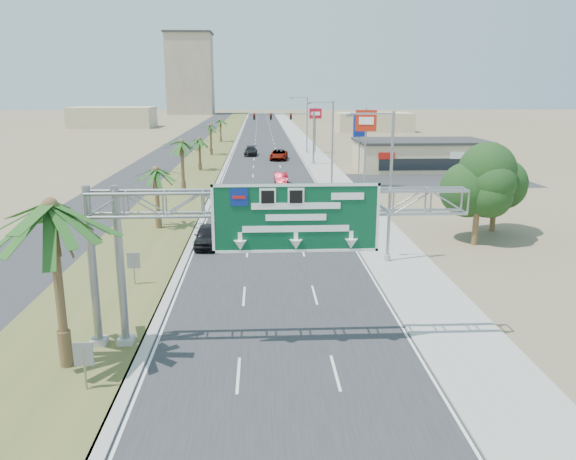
# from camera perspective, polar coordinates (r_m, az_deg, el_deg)

# --- Properties ---
(road) EXTENTS (12.00, 300.00, 0.02)m
(road) POSITION_cam_1_polar(r_m,az_deg,el_deg) (124.38, -2.41, 8.92)
(road) COLOR #28282B
(road) RESTS_ON ground
(sidewalk_right) EXTENTS (4.00, 300.00, 0.10)m
(sidewalk_right) POSITION_cam_1_polar(r_m,az_deg,el_deg) (124.73, 1.55, 8.96)
(sidewalk_right) COLOR #9E9B93
(sidewalk_right) RESTS_ON ground
(median_grass) EXTENTS (7.00, 300.00, 0.12)m
(median_grass) POSITION_cam_1_polar(r_m,az_deg,el_deg) (124.69, -7.07, 8.87)
(median_grass) COLOR #505A27
(median_grass) RESTS_ON ground
(opposing_road) EXTENTS (8.00, 300.00, 0.02)m
(opposing_road) POSITION_cam_1_polar(r_m,az_deg,el_deg) (125.40, -10.29, 8.75)
(opposing_road) COLOR #28282B
(opposing_road) RESTS_ON ground
(sign_gantry) EXTENTS (16.75, 1.24, 7.50)m
(sign_gantry) POSITION_cam_1_polar(r_m,az_deg,el_deg) (24.37, -2.93, 1.52)
(sign_gantry) COLOR gray
(sign_gantry) RESTS_ON ground
(palm_near) EXTENTS (5.70, 5.70, 8.35)m
(palm_near) POSITION_cam_1_polar(r_m,az_deg,el_deg) (23.76, -23.00, 2.22)
(palm_near) COLOR brown
(palm_near) RESTS_ON ground
(palm_row_b) EXTENTS (3.99, 3.99, 5.95)m
(palm_row_b) POSITION_cam_1_polar(r_m,az_deg,el_deg) (47.08, -13.30, 5.88)
(palm_row_b) COLOR brown
(palm_row_b) RESTS_ON ground
(palm_row_c) EXTENTS (3.99, 3.99, 6.75)m
(palm_row_c) POSITION_cam_1_polar(r_m,az_deg,el_deg) (62.69, -10.76, 8.70)
(palm_row_c) COLOR brown
(palm_row_c) RESTS_ON ground
(palm_row_d) EXTENTS (3.99, 3.99, 5.45)m
(palm_row_d) POSITION_cam_1_polar(r_m,az_deg,el_deg) (80.60, -9.01, 9.05)
(palm_row_d) COLOR brown
(palm_row_d) RESTS_ON ground
(palm_row_e) EXTENTS (3.99, 3.99, 6.15)m
(palm_row_e) POSITION_cam_1_polar(r_m,az_deg,el_deg) (99.41, -7.88, 10.42)
(palm_row_e) COLOR brown
(palm_row_e) RESTS_ON ground
(palm_row_f) EXTENTS (3.99, 3.99, 5.75)m
(palm_row_f) POSITION_cam_1_polar(r_m,az_deg,el_deg) (124.32, -6.90, 11.00)
(palm_row_f) COLOR brown
(palm_row_f) RESTS_ON ground
(streetlight_near) EXTENTS (3.27, 0.44, 10.00)m
(streetlight_near) POSITION_cam_1_polar(r_m,az_deg,el_deg) (37.40, 10.04, 3.65)
(streetlight_near) COLOR gray
(streetlight_near) RESTS_ON ground
(streetlight_mid) EXTENTS (3.27, 0.44, 10.00)m
(streetlight_mid) POSITION_cam_1_polar(r_m,az_deg,el_deg) (66.71, 4.35, 8.38)
(streetlight_mid) COLOR gray
(streetlight_mid) RESTS_ON ground
(streetlight_far) EXTENTS (3.27, 0.44, 10.00)m
(streetlight_far) POSITION_cam_1_polar(r_m,az_deg,el_deg) (102.41, 1.83, 10.43)
(streetlight_far) COLOR gray
(streetlight_far) RESTS_ON ground
(signal_mast) EXTENTS (10.28, 0.71, 8.00)m
(signal_mast) POSITION_cam_1_polar(r_m,az_deg,el_deg) (86.29, 1.28, 9.83)
(signal_mast) COLOR gray
(signal_mast) RESTS_ON ground
(store_building) EXTENTS (18.00, 10.00, 4.00)m
(store_building) POSITION_cam_1_polar(r_m,az_deg,el_deg) (83.62, 13.24, 7.36)
(store_building) COLOR tan
(store_building) RESTS_ON ground
(oak_near) EXTENTS (4.50, 4.50, 6.80)m
(oak_near) POSITION_cam_1_polar(r_m,az_deg,el_deg) (43.49, 18.83, 4.34)
(oak_near) COLOR brown
(oak_near) RESTS_ON ground
(oak_far) EXTENTS (3.50, 3.50, 5.60)m
(oak_far) POSITION_cam_1_polar(r_m,az_deg,el_deg) (48.39, 20.37, 4.29)
(oak_far) COLOR brown
(oak_far) RESTS_ON ground
(median_signback_a) EXTENTS (0.75, 0.08, 2.08)m
(median_signback_a) POSITION_cam_1_polar(r_m,az_deg,el_deg) (23.22, -20.04, -12.09)
(median_signback_a) COLOR gray
(median_signback_a) RESTS_ON ground
(median_signback_b) EXTENTS (0.75, 0.08, 2.08)m
(median_signback_b) POSITION_cam_1_polar(r_m,az_deg,el_deg) (34.20, -15.42, -3.24)
(median_signback_b) COLOR gray
(median_signback_b) RESTS_ON ground
(tower_distant) EXTENTS (20.00, 16.00, 35.00)m
(tower_distant) POSITION_cam_1_polar(r_m,az_deg,el_deg) (265.73, -9.91, 15.30)
(tower_distant) COLOR gray
(tower_distant) RESTS_ON ground
(building_distant_left) EXTENTS (24.00, 14.00, 6.00)m
(building_distant_left) POSITION_cam_1_polar(r_m,az_deg,el_deg) (179.53, -17.36, 10.88)
(building_distant_left) COLOR tan
(building_distant_left) RESTS_ON ground
(building_distant_right) EXTENTS (20.00, 12.00, 5.00)m
(building_distant_right) POSITION_cam_1_polar(r_m,az_deg,el_deg) (157.19, 8.68, 10.79)
(building_distant_right) COLOR tan
(building_distant_right) RESTS_ON ground
(car_left_lane) EXTENTS (1.90, 4.63, 1.57)m
(car_left_lane) POSITION_cam_1_polar(r_m,az_deg,el_deg) (42.00, -8.16, -0.59)
(car_left_lane) COLOR black
(car_left_lane) RESTS_ON ground
(car_mid_lane) EXTENTS (1.64, 4.53, 1.48)m
(car_mid_lane) POSITION_cam_1_polar(r_m,az_deg,el_deg) (68.30, -0.72, 5.21)
(car_mid_lane) COLOR maroon
(car_mid_lane) RESTS_ON ground
(car_right_lane) EXTENTS (3.29, 6.12, 1.63)m
(car_right_lane) POSITION_cam_1_polar(r_m,az_deg,el_deg) (92.75, -0.94, 7.64)
(car_right_lane) COLOR gray
(car_right_lane) RESTS_ON ground
(car_far) EXTENTS (2.40, 5.38, 1.53)m
(car_far) POSITION_cam_1_polar(r_m,az_deg,el_deg) (98.97, -3.80, 7.99)
(car_far) COLOR black
(car_far) RESTS_ON ground
(pole_sign_red_near) EXTENTS (2.40, 0.91, 9.21)m
(pole_sign_red_near) POSITION_cam_1_polar(r_m,az_deg,el_deg) (66.09, 7.92, 10.47)
(pole_sign_red_near) COLOR gray
(pole_sign_red_near) RESTS_ON ground
(pole_sign_blue) EXTENTS (2.00, 0.90, 8.20)m
(pole_sign_blue) POSITION_cam_1_polar(r_m,az_deg,el_deg) (78.08, 7.33, 10.22)
(pole_sign_blue) COLOR gray
(pole_sign_blue) RESTS_ON ground
(pole_sign_red_far) EXTENTS (2.22, 0.69, 8.15)m
(pole_sign_red_far) POSITION_cam_1_polar(r_m,az_deg,el_deg) (102.40, 2.81, 11.39)
(pole_sign_red_far) COLOR gray
(pole_sign_red_far) RESTS_ON ground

